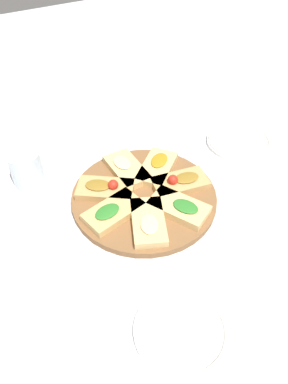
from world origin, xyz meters
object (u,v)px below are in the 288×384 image
(plate_left, at_px, (239,141))
(water_glass, at_px, (26,168))
(serving_board, at_px, (144,197))
(plate_right, at_px, (181,330))
(napkin_stack, at_px, (121,119))

(plate_left, bearing_deg, water_glass, -12.01)
(serving_board, xyz_separation_m, water_glass, (0.24, -0.20, 0.04))
(plate_left, distance_m, water_glass, 0.62)
(water_glass, bearing_deg, plate_right, 104.11)
(serving_board, relative_size, plate_left, 1.90)
(plate_left, height_order, napkin_stack, plate_left)
(plate_left, height_order, plate_right, same)
(water_glass, xyz_separation_m, napkin_stack, (-0.34, -0.15, -0.05))
(serving_board, height_order, water_glass, water_glass)
(serving_board, xyz_separation_m, napkin_stack, (-0.10, -0.36, -0.01))
(plate_left, height_order, water_glass, water_glass)
(water_glass, distance_m, napkin_stack, 0.38)
(plate_right, bearing_deg, water_glass, -75.89)
(serving_board, bearing_deg, plate_right, 73.44)
(serving_board, distance_m, napkin_stack, 0.37)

